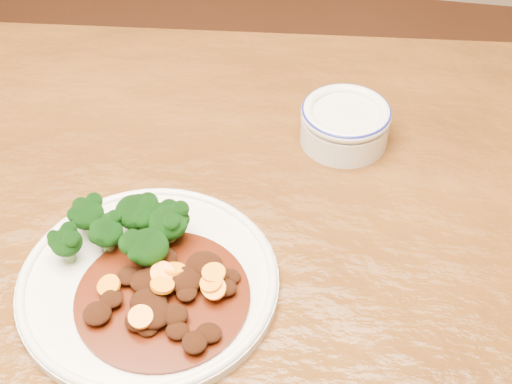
# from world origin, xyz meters

# --- Properties ---
(dining_table) EXTENTS (1.59, 1.05, 0.75)m
(dining_table) POSITION_xyz_m (0.00, 0.00, 0.67)
(dining_table) COLOR #5F3510
(dining_table) RESTS_ON ground
(dinner_plate) EXTENTS (0.25, 0.25, 0.02)m
(dinner_plate) POSITION_xyz_m (0.04, -0.02, 0.76)
(dinner_plate) COLOR silver
(dinner_plate) RESTS_ON dining_table
(broccoli_florets) EXTENTS (0.13, 0.08, 0.04)m
(broccoli_florets) POSITION_xyz_m (0.02, 0.02, 0.79)
(broccoli_florets) COLOR #628645
(broccoli_florets) RESTS_ON dinner_plate
(mince_stew) EXTENTS (0.17, 0.17, 0.03)m
(mince_stew) POSITION_xyz_m (0.07, -0.04, 0.77)
(mince_stew) COLOR #4C1A08
(mince_stew) RESTS_ON dinner_plate
(dip_bowl) EXTENTS (0.11, 0.11, 0.05)m
(dip_bowl) POSITION_xyz_m (0.21, 0.24, 0.78)
(dip_bowl) COLOR beige
(dip_bowl) RESTS_ON dining_table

